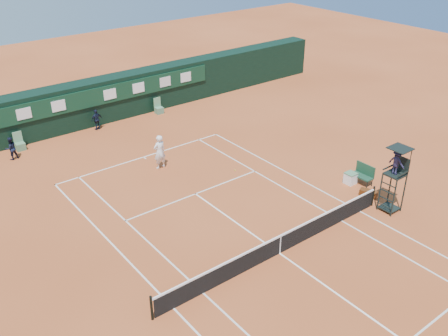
{
  "coord_description": "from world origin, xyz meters",
  "views": [
    {
      "loc": [
        -12.66,
        -12.34,
        13.48
      ],
      "look_at": [
        1.59,
        6.0,
        1.2
      ],
      "focal_mm": 40.0,
      "sensor_mm": 36.0,
      "label": 1
    }
  ],
  "objects_px": {
    "tennis_net": "(280,244)",
    "player_bench": "(363,173)",
    "cooler": "(350,178)",
    "player": "(160,152)",
    "umpire_chair": "(396,167)"
  },
  "relations": [
    {
      "from": "umpire_chair",
      "to": "player_bench",
      "type": "distance_m",
      "value": 3.41
    },
    {
      "from": "cooler",
      "to": "player",
      "type": "height_order",
      "value": "player"
    },
    {
      "from": "player_bench",
      "to": "cooler",
      "type": "relative_size",
      "value": 1.86
    },
    {
      "from": "umpire_chair",
      "to": "cooler",
      "type": "relative_size",
      "value": 5.3
    },
    {
      "from": "tennis_net",
      "to": "cooler",
      "type": "relative_size",
      "value": 20.0
    },
    {
      "from": "umpire_chair",
      "to": "cooler",
      "type": "distance_m",
      "value": 3.7
    },
    {
      "from": "player_bench",
      "to": "cooler",
      "type": "bearing_deg",
      "value": 147.93
    },
    {
      "from": "umpire_chair",
      "to": "player",
      "type": "xyz_separation_m",
      "value": [
        -6.6,
        10.87,
        -1.44
      ]
    },
    {
      "from": "tennis_net",
      "to": "player",
      "type": "relative_size",
      "value": 6.31
    },
    {
      "from": "tennis_net",
      "to": "player_bench",
      "type": "relative_size",
      "value": 10.75
    },
    {
      "from": "umpire_chair",
      "to": "cooler",
      "type": "bearing_deg",
      "value": 78.18
    },
    {
      "from": "umpire_chair",
      "to": "player",
      "type": "height_order",
      "value": "umpire_chair"
    },
    {
      "from": "player_bench",
      "to": "cooler",
      "type": "distance_m",
      "value": 0.74
    },
    {
      "from": "tennis_net",
      "to": "player_bench",
      "type": "bearing_deg",
      "value": 12.75
    },
    {
      "from": "player_bench",
      "to": "player",
      "type": "xyz_separation_m",
      "value": [
        -7.81,
        8.28,
        0.43
      ]
    }
  ]
}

